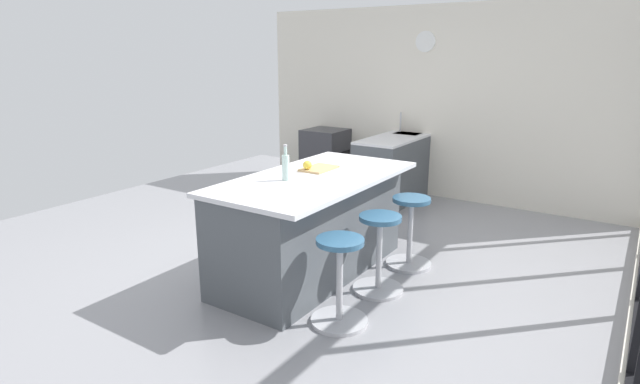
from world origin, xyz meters
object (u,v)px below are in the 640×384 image
(stool_middle, at_px, (379,256))
(apple_yellow, at_px, (307,165))
(kitchen_island, at_px, (311,224))
(stool_by_window, at_px, (410,234))
(stool_near_camera, at_px, (340,284))
(oven_range, at_px, (326,157))
(cutting_board, at_px, (319,168))
(water_bottle, at_px, (286,166))

(stool_middle, bearing_deg, apple_yellow, -97.33)
(kitchen_island, xyz_separation_m, stool_by_window, (-0.65, 0.70, -0.15))
(apple_yellow, bearing_deg, stool_near_camera, 47.20)
(stool_by_window, bearing_deg, stool_middle, 0.00)
(stool_near_camera, distance_m, apple_yellow, 1.30)
(stool_middle, height_order, apple_yellow, apple_yellow)
(kitchen_island, bearing_deg, stool_by_window, 132.77)
(oven_range, height_order, cutting_board, cutting_board)
(oven_range, relative_size, water_bottle, 2.77)
(oven_range, bearing_deg, apple_yellow, 29.75)
(stool_by_window, height_order, water_bottle, water_bottle)
(cutting_board, distance_m, water_bottle, 0.52)
(apple_yellow, bearing_deg, oven_range, -150.25)
(stool_by_window, distance_m, water_bottle, 1.42)
(stool_near_camera, bearing_deg, oven_range, -145.75)
(kitchen_island, relative_size, apple_yellow, 24.88)
(kitchen_island, xyz_separation_m, stool_near_camera, (0.65, 0.70, -0.15))
(kitchen_island, distance_m, cutting_board, 0.53)
(stool_middle, relative_size, cutting_board, 1.91)
(stool_by_window, xyz_separation_m, stool_middle, (0.65, 0.00, 0.00))
(kitchen_island, height_order, cutting_board, cutting_board)
(kitchen_island, xyz_separation_m, apple_yellow, (-0.10, -0.11, 0.53))
(stool_near_camera, relative_size, apple_yellow, 8.29)
(kitchen_island, height_order, stool_near_camera, kitchen_island)
(kitchen_island, bearing_deg, apple_yellow, -133.01)
(oven_range, bearing_deg, water_bottle, 27.23)
(stool_middle, distance_m, water_bottle, 1.11)
(stool_by_window, xyz_separation_m, apple_yellow, (0.55, -0.82, 0.68))
(stool_near_camera, relative_size, cutting_board, 1.91)
(stool_middle, xyz_separation_m, cutting_board, (-0.24, -0.77, 0.63))
(stool_near_camera, bearing_deg, stool_middle, 180.00)
(stool_near_camera, distance_m, cutting_board, 1.33)
(kitchen_island, relative_size, cutting_board, 5.73)
(oven_range, distance_m, stool_middle, 3.74)
(stool_by_window, relative_size, stool_near_camera, 1.00)
(stool_middle, bearing_deg, oven_range, -140.12)
(stool_middle, height_order, water_bottle, water_bottle)
(oven_range, relative_size, cutting_board, 2.40)
(kitchen_island, height_order, water_bottle, water_bottle)
(stool_middle, bearing_deg, cutting_board, -106.93)
(kitchen_island, bearing_deg, stool_middle, 90.00)
(stool_middle, bearing_deg, stool_near_camera, 0.00)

